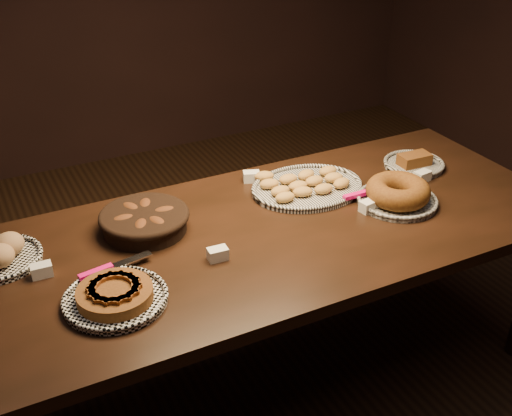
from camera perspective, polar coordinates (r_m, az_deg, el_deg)
name	(u,v)px	position (r m, az deg, el deg)	size (l,w,h in m)	color
ground	(267,375)	(2.90, 0.96, -14.59)	(5.00, 5.00, 0.00)	black
buffet_table	(268,245)	(2.47, 1.09, -3.26)	(2.40, 1.00, 0.75)	black
apple_tart_plate	(115,296)	(2.10, -12.42, -7.62)	(0.35, 0.37, 0.06)	white
madeleine_platter	(306,186)	(2.70, 4.43, 1.98)	(0.48, 0.39, 0.05)	black
bundt_cake_plate	(398,194)	(2.65, 12.47, 1.22)	(0.36, 0.33, 0.10)	black
croissant_basket	(144,219)	(2.43, -9.89, -1.00)	(0.41, 0.41, 0.08)	black
loaf_plate	(414,163)	(2.98, 13.87, 3.90)	(0.27, 0.27, 0.06)	black
tent_cards	(271,213)	(2.49, 1.34, -0.41)	(1.68, 0.54, 0.04)	white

